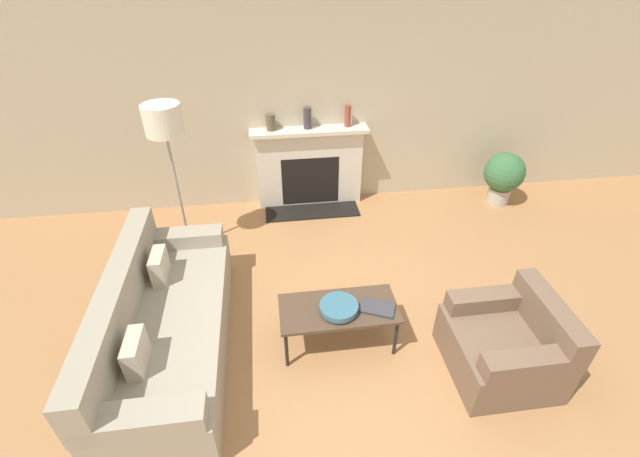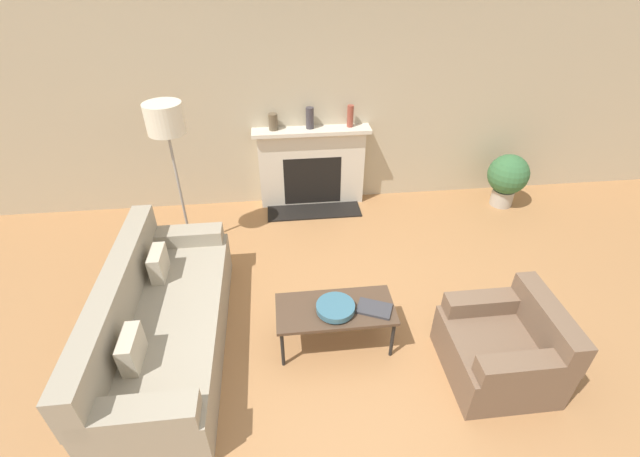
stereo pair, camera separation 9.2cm
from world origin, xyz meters
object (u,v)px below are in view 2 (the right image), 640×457
Objects in this scene: book at (374,309)px; mantel_vase_center_left at (310,118)px; fireplace at (312,168)px; floor_lamp at (168,133)px; potted_plant at (508,177)px; couch at (162,323)px; bowl at (335,308)px; mantel_vase_left at (273,122)px; coffee_table at (335,311)px; armchair_near at (504,348)px; mantel_vase_center_right at (350,116)px.

mantel_vase_center_left is at bearing 120.53° from book.
fireplace is 2.03m from floor_lamp.
floor_lamp is 1.81m from mantel_vase_center_left.
fireplace is 0.87× the size of floor_lamp.
potted_plant is (2.68, -0.37, -0.81)m from mantel_vase_center_left.
fireplace is 2.93m from couch.
book is at bearing -83.07° from mantel_vase_center_left.
mantel_vase_left reaches higher than bowl.
floor_lamp is (-1.55, 1.71, 1.05)m from coffee_table.
bowl reaches higher than book.
armchair_near is 0.49× the size of floor_lamp.
mantel_vase_left is 0.75× the size of mantel_vase_center_right.
potted_plant is (2.70, 2.25, -0.06)m from bowl.
coffee_table is at bearing -101.83° from mantel_vase_center_right.
potted_plant is (2.15, -0.37, -0.81)m from mantel_vase_center_right.
armchair_near is at bearing -66.11° from fireplace.
coffee_table is 2.74m from mantel_vase_left.
armchair_near is 1.16× the size of potted_plant.
couch is 1.90m from book.
armchair_near is at bearing -101.37° from couch.
couch is 1.56m from bowl.
mantel_vase_center_left is 2.82m from potted_plant.
armchair_near is at bearing -36.61° from floor_lamp.
mantel_vase_center_right is 0.37× the size of potted_plant.
mantel_vase_center_left reaches higher than armchair_near.
potted_plant is (2.70, 2.21, 0.03)m from coffee_table.
mantel_vase_center_right is (2.09, 2.47, 0.93)m from couch.
fireplace is 1.77× the size of armchair_near.
book is 2.78m from floor_lamp.
mantel_vase_left reaches higher than fireplace.
coffee_table is 1.41× the size of potted_plant.
floor_lamp is at bearing -157.34° from mantel_vase_center_right.
bowl is (-0.04, -2.61, -0.05)m from fireplace.
armchair_near is at bearing -74.63° from mantel_vase_center_right.
couch is at bearing 174.17° from bowl.
book is at bearing -43.02° from floor_lamp.
couch is 8.38× the size of mantel_vase_center_left.
book is at bearing -9.49° from coffee_table.
fireplace is 0.67× the size of couch.
coffee_table is 2.54m from floor_lamp.
couch is 6.54× the size of book.
bowl is at bearing -48.49° from floor_lamp.
armchair_near reaches higher than book.
couch is 3.06× the size of potted_plant.
potted_plant is at bearing 153.92° from armchair_near.
fireplace is 2.69m from potted_plant.
mantel_vase_left is (1.10, 0.87, -0.26)m from floor_lamp.
floor_lamp is (-1.55, 1.75, 0.97)m from bowl.
fireplace is 2.61m from bowl.
bowl is at bearing -101.77° from mantel_vase_center_right.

